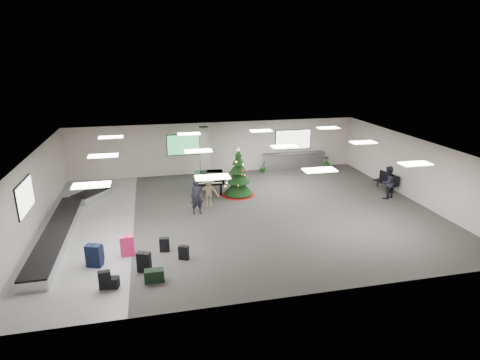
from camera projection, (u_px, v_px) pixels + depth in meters
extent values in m
plane|color=#312E2D|center=(242.00, 213.00, 19.03)|extent=(18.00, 18.00, 0.00)
cube|color=#B4ADA5|center=(217.00, 148.00, 25.05)|extent=(18.00, 0.02, 3.20)
cube|color=#B4ADA5|center=(295.00, 250.00, 12.04)|extent=(18.00, 0.02, 3.20)
cube|color=#B4ADA5|center=(32.00, 196.00, 16.65)|extent=(0.02, 14.00, 3.20)
cube|color=#B4ADA5|center=(414.00, 169.00, 20.44)|extent=(0.02, 14.00, 3.20)
cube|color=silver|center=(242.00, 147.00, 18.06)|extent=(18.00, 14.00, 0.02)
cube|color=slate|center=(87.00, 226.00, 17.56)|extent=(4.00, 14.00, 0.01)
cube|color=#A4A196|center=(204.00, 154.00, 23.54)|extent=(0.50, 0.50, 3.20)
cube|color=green|center=(185.00, 145.00, 24.49)|extent=(2.20, 0.08, 1.30)
cube|color=white|center=(293.00, 140.00, 25.96)|extent=(2.40, 0.08, 1.30)
cube|color=white|center=(25.00, 197.00, 15.64)|extent=(0.08, 2.10, 1.30)
cube|color=white|center=(91.00, 185.00, 13.10)|extent=(1.20, 0.60, 0.04)
cube|color=white|center=(103.00, 156.00, 16.81)|extent=(1.20, 0.60, 0.04)
cube|color=white|center=(111.00, 137.00, 20.53)|extent=(1.20, 0.60, 0.04)
cube|color=white|center=(212.00, 177.00, 13.94)|extent=(1.20, 0.60, 0.04)
cube|color=white|center=(198.00, 151.00, 17.66)|extent=(1.20, 0.60, 0.04)
cube|color=white|center=(189.00, 134.00, 21.37)|extent=(1.20, 0.60, 0.04)
cube|color=white|center=(320.00, 170.00, 14.78)|extent=(1.20, 0.60, 0.04)
cube|color=white|center=(284.00, 146.00, 18.50)|extent=(1.20, 0.60, 0.04)
cube|color=white|center=(261.00, 131.00, 22.22)|extent=(1.20, 0.60, 0.04)
cube|color=white|center=(415.00, 164.00, 15.62)|extent=(1.20, 0.60, 0.04)
cube|color=white|center=(363.00, 142.00, 19.34)|extent=(1.20, 0.60, 0.04)
cube|color=white|center=(328.00, 128.00, 23.06)|extent=(1.20, 0.60, 0.04)
cube|color=silver|center=(57.00, 234.00, 16.36)|extent=(1.00, 8.00, 0.38)
cube|color=black|center=(56.00, 230.00, 16.30)|extent=(0.95, 7.90, 0.05)
cube|color=silver|center=(92.00, 196.00, 20.80)|extent=(1.97, 2.21, 0.38)
cube|color=black|center=(91.00, 192.00, 20.74)|extent=(1.87, 2.10, 0.05)
cube|color=silver|center=(294.00, 161.00, 26.10)|extent=(4.00, 0.60, 1.05)
cube|color=#313133|center=(294.00, 153.00, 25.94)|extent=(4.05, 0.65, 0.04)
cube|color=black|center=(105.00, 280.00, 12.88)|extent=(0.42, 0.28, 0.61)
cube|color=black|center=(104.00, 271.00, 12.78)|extent=(0.05, 0.13, 0.02)
cube|color=black|center=(144.00, 262.00, 13.86)|extent=(0.52, 0.40, 0.72)
cube|color=black|center=(143.00, 252.00, 13.75)|extent=(0.09, 0.15, 0.02)
cube|color=#E71E60|center=(127.00, 246.00, 14.94)|extent=(0.51, 0.30, 0.79)
cube|color=black|center=(126.00, 236.00, 14.82)|extent=(0.04, 0.17, 0.02)
cube|color=black|center=(164.00, 245.00, 15.29)|extent=(0.39, 0.24, 0.56)
cube|color=black|center=(164.00, 238.00, 15.21)|extent=(0.04, 0.12, 0.02)
cube|color=black|center=(94.00, 256.00, 14.19)|extent=(0.61, 0.47, 0.83)
cube|color=black|center=(93.00, 245.00, 14.06)|extent=(0.09, 0.19, 0.02)
cube|color=black|center=(154.00, 276.00, 13.30)|extent=(0.65, 0.33, 0.43)
cube|color=black|center=(154.00, 270.00, 13.23)|extent=(0.03, 0.19, 0.02)
cube|color=black|center=(184.00, 253.00, 14.71)|extent=(0.41, 0.33, 0.53)
cube|color=black|center=(183.00, 246.00, 14.63)|extent=(0.07, 0.12, 0.02)
cube|color=black|center=(97.00, 254.00, 14.56)|extent=(0.45, 0.31, 0.61)
cube|color=black|center=(96.00, 246.00, 14.47)|extent=(0.06, 0.14, 0.02)
cube|color=black|center=(110.00, 283.00, 12.95)|extent=(0.60, 0.41, 0.36)
cube|color=black|center=(110.00, 277.00, 12.89)|extent=(0.06, 0.19, 0.02)
cone|color=maroon|center=(238.00, 194.00, 21.46)|extent=(1.83, 1.83, 0.12)
cylinder|color=#3F2819|center=(238.00, 191.00, 21.40)|extent=(0.12, 0.12, 0.48)
cone|color=black|center=(238.00, 185.00, 21.32)|extent=(1.54, 1.54, 0.87)
cone|color=black|center=(238.00, 175.00, 21.14)|extent=(1.26, 1.26, 0.77)
cone|color=black|center=(238.00, 166.00, 20.99)|extent=(0.97, 0.97, 0.68)
cone|color=black|center=(238.00, 159.00, 20.88)|extent=(0.68, 0.68, 0.58)
cone|color=black|center=(238.00, 153.00, 20.77)|extent=(0.39, 0.39, 0.43)
cone|color=#FFE566|center=(238.00, 149.00, 20.71)|extent=(0.15, 0.15, 0.17)
cube|color=black|center=(209.00, 177.00, 21.76)|extent=(1.76, 1.93, 0.28)
cube|color=black|center=(210.00, 184.00, 20.88)|extent=(1.49, 0.47, 0.10)
cube|color=white|center=(210.00, 183.00, 20.83)|extent=(1.32, 0.29, 0.02)
cube|color=black|center=(209.00, 177.00, 21.03)|extent=(0.70, 0.11, 0.22)
cylinder|color=black|center=(198.00, 190.00, 21.18)|extent=(0.10, 0.10, 0.69)
cylinder|color=black|center=(221.00, 189.00, 21.30)|extent=(0.10, 0.10, 0.69)
cylinder|color=black|center=(209.00, 182.00, 22.57)|extent=(0.10, 0.10, 0.69)
cube|color=black|center=(385.00, 183.00, 22.14)|extent=(0.77, 1.55, 0.06)
cylinder|color=black|center=(391.00, 190.00, 21.66)|extent=(0.06, 0.06, 0.40)
cylinder|color=black|center=(379.00, 183.00, 22.76)|extent=(0.06, 0.06, 0.40)
cube|color=black|center=(390.00, 178.00, 22.11)|extent=(0.33, 1.47, 0.49)
imported|color=black|center=(197.00, 197.00, 18.74)|extent=(0.65, 0.47, 1.67)
imported|color=#897454|center=(209.00, 192.00, 19.60)|extent=(1.00, 0.60, 1.52)
imported|color=black|center=(387.00, 182.00, 20.73)|extent=(1.03, 0.94, 1.73)
imported|color=#164616|center=(263.00, 167.00, 25.32)|extent=(0.54, 0.50, 0.78)
imported|color=#164616|center=(326.00, 162.00, 26.47)|extent=(0.61, 0.61, 0.78)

